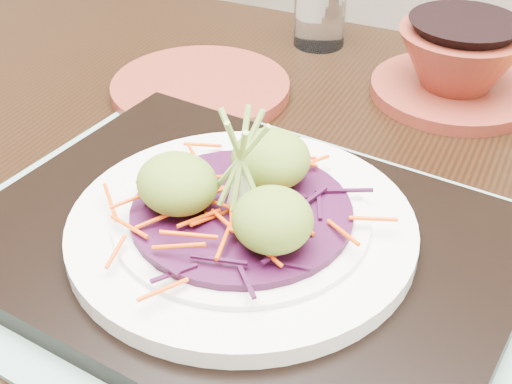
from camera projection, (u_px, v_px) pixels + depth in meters
The scene contains 11 objects.
dining_table at pixel (315, 298), 0.66m from camera, with size 1.30×0.95×0.76m.
placemat at pixel (242, 255), 0.55m from camera, with size 0.46×0.36×0.00m, color gray.
serving_tray at pixel (242, 244), 0.54m from camera, with size 0.40×0.30×0.02m, color black.
white_plate at pixel (242, 226), 0.53m from camera, with size 0.26×0.26×0.02m.
cabbage_bed at pixel (242, 212), 0.53m from camera, with size 0.17×0.17×0.01m, color #360A2A.
carrot_julienne at pixel (242, 203), 0.52m from camera, with size 0.20×0.20×0.01m, color #ED4804, non-canonical shape.
guacamole_scoops at pixel (241, 187), 0.51m from camera, with size 0.14×0.13×0.04m.
scallion_garnish at pixel (241, 163), 0.50m from camera, with size 0.06×0.06×0.09m, color #83AE45, non-canonical shape.
terracotta_side_plate at pixel (201, 88), 0.77m from camera, with size 0.19×0.19×0.01m, color maroon.
water_glass at pixel (320, 9), 0.86m from camera, with size 0.06×0.06×0.09m, color white.
terracotta_bowl_set at pixel (458, 67), 0.75m from camera, with size 0.22×0.22×0.07m.
Camera 1 is at (0.29, -0.47, 1.12)m, focal length 50.00 mm.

